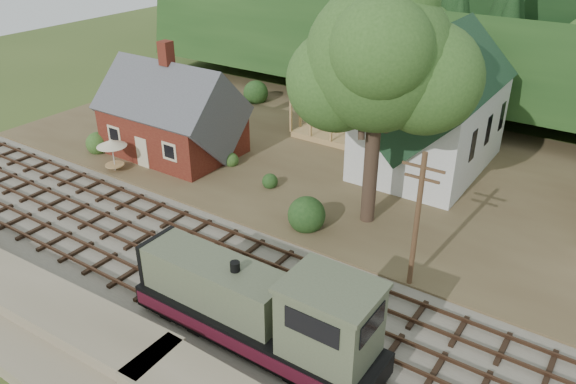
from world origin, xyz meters
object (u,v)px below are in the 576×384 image
Objects in this scene: locomotive at (263,312)px; car_green at (179,138)px; car_blue at (200,157)px; patio_set at (112,144)px.

car_green is (-20.07, 15.27, -1.32)m from locomotive.
car_green is (-4.27, 2.11, -0.08)m from car_blue.
car_green is at bearing 155.09° from car_blue.
car_blue reaches higher than car_green.
car_green is at bearing 142.74° from locomotive.
patio_set is at bearing -179.31° from car_green.
car_green is at bearing 85.39° from patio_set.
patio_set reaches higher than car_green.
locomotive reaches higher than patio_set.
patio_set reaches higher than car_blue.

